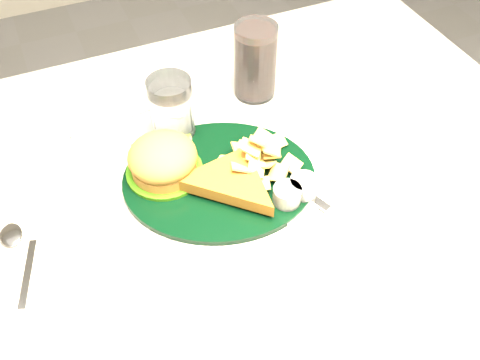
{
  "coord_description": "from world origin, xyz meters",
  "views": [
    {
      "loc": [
        -0.16,
        -0.52,
        1.37
      ],
      "look_at": [
        0.04,
        -0.05,
        0.8
      ],
      "focal_mm": 40.0,
      "sensor_mm": 36.0,
      "label": 1
    }
  ],
  "objects": [
    {
      "name": "wrapped_straw",
      "position": [
        -0.05,
        0.2,
        0.75
      ],
      "size": [
        0.23,
        0.11,
        0.01
      ],
      "primitive_type": null,
      "rotation": [
        0.0,
        0.0,
        0.13
      ],
      "color": "white",
      "rests_on": "table"
    },
    {
      "name": "dinner_plate",
      "position": [
        0.03,
        0.0,
        0.78
      ],
      "size": [
        0.36,
        0.33,
        0.07
      ],
      "primitive_type": null,
      "rotation": [
        0.0,
        0.0,
        -0.32
      ],
      "color": "black",
      "rests_on": "table"
    },
    {
      "name": "cola_glass",
      "position": [
        0.17,
        0.17,
        0.82
      ],
      "size": [
        0.09,
        0.09,
        0.14
      ],
      "primitive_type": "cylinder",
      "rotation": [
        0.0,
        0.0,
        -0.17
      ],
      "color": "black",
      "rests_on": "table"
    },
    {
      "name": "fork_napkin",
      "position": [
        0.12,
        -0.05,
        0.76
      ],
      "size": [
        0.2,
        0.23,
        0.01
      ],
      "primitive_type": null,
      "rotation": [
        0.0,
        0.0,
        0.4
      ],
      "color": "silver",
      "rests_on": "table"
    },
    {
      "name": "water_glass",
      "position": [
        -0.0,
        0.12,
        0.81
      ],
      "size": [
        0.08,
        0.08,
        0.11
      ],
      "primitive_type": "cylinder",
      "rotation": [
        0.0,
        0.0,
        0.07
      ],
      "color": "white",
      "rests_on": "table"
    },
    {
      "name": "table",
      "position": [
        0.0,
        0.0,
        0.38
      ],
      "size": [
        1.2,
        0.8,
        0.75
      ],
      "primitive_type": null,
      "color": "#A39C93",
      "rests_on": "ground"
    },
    {
      "name": "spoon",
      "position": [
        -0.27,
        -0.05,
        0.75
      ],
      "size": [
        0.08,
        0.15,
        0.01
      ],
      "primitive_type": null,
      "rotation": [
        0.0,
        0.0,
        -0.29
      ],
      "color": "silver",
      "rests_on": "table"
    }
  ]
}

